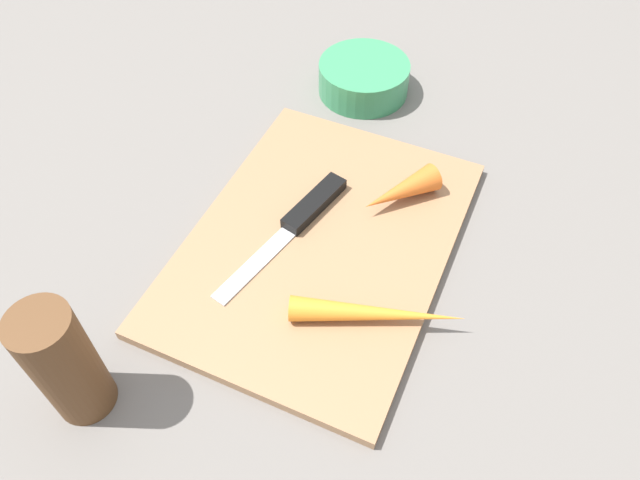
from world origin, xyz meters
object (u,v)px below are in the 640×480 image
carrot_long (377,313)px  pepper_grinder (65,364)px  cutting_board (320,244)px  knife (307,211)px  carrot_short (400,192)px  small_bowl (364,78)px

carrot_long → pepper_grinder: (-0.17, 0.21, 0.04)m
cutting_board → knife: (0.03, 0.03, 0.01)m
carrot_short → small_bowl: bearing=-112.2°
carrot_long → small_bowl: small_bowl is taller
cutting_board → small_bowl: size_ratio=3.04×
carrot_long → small_bowl: (0.34, 0.15, -0.00)m
knife → carrot_short: size_ratio=2.20×
knife → small_bowl: bearing=-160.0°
cutting_board → pepper_grinder: 0.27m
pepper_grinder → small_bowl: bearing=-6.9°
knife → carrot_long: bearing=63.9°
cutting_board → carrot_long: bearing=-127.4°
carrot_long → small_bowl: bearing=93.3°
carrot_short → knife: bearing=-19.3°
cutting_board → knife: size_ratio=1.81×
cutting_board → carrot_long: (-0.07, -0.09, 0.02)m
carrot_long → small_bowl: size_ratio=1.38×
knife → carrot_short: carrot_short is taller
carrot_long → carrot_short: 0.16m
small_bowl → knife: bearing=-173.1°
small_bowl → pepper_grinder: bearing=173.1°
knife → small_bowl: small_bowl is taller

